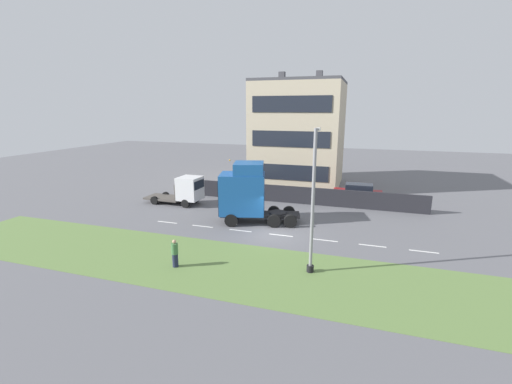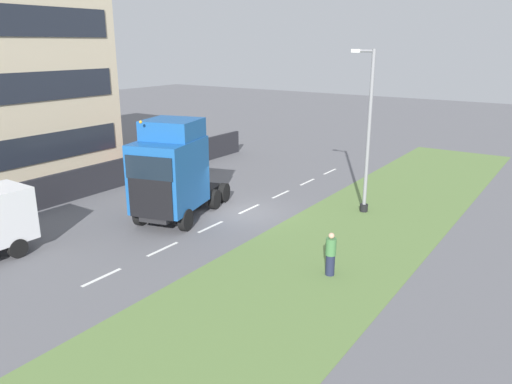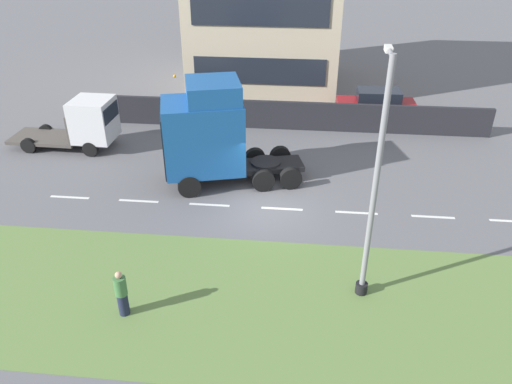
{
  "view_description": "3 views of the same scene",
  "coord_description": "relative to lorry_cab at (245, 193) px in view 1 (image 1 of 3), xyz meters",
  "views": [
    {
      "loc": [
        -23.1,
        -6.25,
        9.08
      ],
      "look_at": [
        0.67,
        1.45,
        2.96
      ],
      "focal_mm": 24.0,
      "sensor_mm": 36.0,
      "label": 1
    },
    {
      "loc": [
        -14.18,
        19.63,
        8.36
      ],
      "look_at": [
        -2.75,
        2.71,
        2.24
      ],
      "focal_mm": 35.0,
      "sensor_mm": 36.0,
      "label": 2
    },
    {
      "loc": [
        -18.43,
        -1.47,
        11.41
      ],
      "look_at": [
        -2.02,
        0.23,
        1.94
      ],
      "focal_mm": 35.0,
      "sensor_mm": 36.0,
      "label": 3
    }
  ],
  "objects": [
    {
      "name": "lane_markings",
      "position": [
        -2.06,
        -3.5,
        -2.46
      ],
      "size": [
        0.16,
        21.0,
        0.0
      ],
      "color": "white",
      "rests_on": "ground"
    },
    {
      "name": "ground_plane",
      "position": [
        -2.06,
        -2.8,
        -2.47
      ],
      "size": [
        120.0,
        120.0,
        0.0
      ],
      "primitive_type": "plane",
      "color": "slate",
      "rests_on": "ground"
    },
    {
      "name": "parked_car",
      "position": [
        8.69,
        -8.52,
        -1.5
      ],
      "size": [
        1.94,
        4.64,
        1.97
      ],
      "rotation": [
        0.0,
        0.0,
        0.02
      ],
      "color": "maroon",
      "rests_on": "ground"
    },
    {
      "name": "lamp_post",
      "position": [
        -7.15,
        -6.48,
        1.21
      ],
      "size": [
        1.32,
        0.41,
        8.1
      ],
      "color": "black",
      "rests_on": "ground"
    },
    {
      "name": "grass_verge",
      "position": [
        -8.06,
        -2.8,
        -2.46
      ],
      "size": [
        7.0,
        44.0,
        0.01
      ],
      "color": "#607F42",
      "rests_on": "ground"
    },
    {
      "name": "boundary_wall",
      "position": [
        6.94,
        -2.8,
        -1.63
      ],
      "size": [
        0.25,
        24.0,
        1.67
      ],
      "color": "#232328",
      "rests_on": "ground"
    },
    {
      "name": "pedestrian",
      "position": [
        -9.0,
        1.17,
        -1.64
      ],
      "size": [
        0.39,
        0.39,
        1.69
      ],
      "color": "#1E233D",
      "rests_on": "ground"
    },
    {
      "name": "building_block",
      "position": [
        15.39,
        -1.29,
        3.64
      ],
      "size": [
        9.95,
        9.83,
        13.31
      ],
      "color": "#C1B293",
      "rests_on": "ground"
    },
    {
      "name": "flatbed_truck",
      "position": [
        3.16,
        7.23,
        -1.01
      ],
      "size": [
        2.27,
        5.78,
        2.76
      ],
      "rotation": [
        0.0,
        0.0,
        3.12
      ],
      "color": "silver",
      "rests_on": "ground"
    },
    {
      "name": "lorry_cab",
      "position": [
        0.0,
        0.0,
        0.0
      ],
      "size": [
        4.14,
        6.73,
        5.07
      ],
      "rotation": [
        0.0,
        0.0,
        0.27
      ],
      "color": "black",
      "rests_on": "ground"
    }
  ]
}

